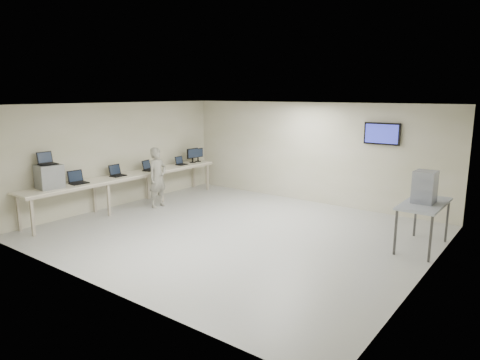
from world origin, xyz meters
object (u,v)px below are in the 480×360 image
Objects in this scene: soldier at (158,178)px; equipment_box at (49,177)px; side_table at (424,206)px; workbench at (129,177)px.

equipment_box is at bearing 163.62° from soldier.
soldier is at bearing -171.59° from side_table.
side_table reaches higher than workbench.
equipment_box is 2.77m from soldier.
equipment_box is at bearing -91.64° from workbench.
side_table is at bearing -83.88° from soldier.
workbench is at bearing 94.65° from equipment_box.
workbench is 3.70× the size of soldier.
workbench is at bearing 125.13° from soldier.
side_table is (7.25, 3.63, -0.31)m from equipment_box.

